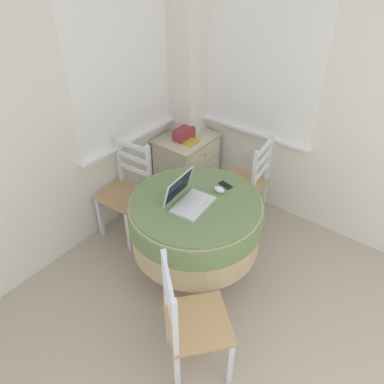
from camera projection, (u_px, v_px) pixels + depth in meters
name	position (u px, v px, depth m)	size (l,w,h in m)	color
corner_room_shell	(228.00, 124.00, 2.54)	(4.51, 4.95, 2.55)	white
round_dining_table	(195.00, 220.00, 2.84)	(1.02, 1.02, 0.74)	#4C3D2D
laptop	(188.00, 198.00, 2.68)	(0.34, 0.29, 0.22)	silver
computer_mouse	(219.00, 190.00, 2.81)	(0.06, 0.09, 0.05)	white
cell_phone	(225.00, 185.00, 2.89)	(0.07, 0.12, 0.01)	black
dining_chair_near_back_window	(127.00, 192.00, 3.34)	(0.41, 0.42, 0.90)	tan
dining_chair_near_right_window	(247.00, 184.00, 3.43)	(0.44, 0.43, 0.90)	tan
dining_chair_camera_near	(191.00, 323.00, 2.26)	(0.55, 0.55, 0.90)	tan
corner_cabinet	(187.00, 164.00, 3.92)	(0.58, 0.47, 0.64)	beige
storage_box	(184.00, 134.00, 3.67)	(0.21, 0.13, 0.11)	#9E3338
book_on_cabinet	(187.00, 141.00, 3.64)	(0.14, 0.22, 0.02)	gold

